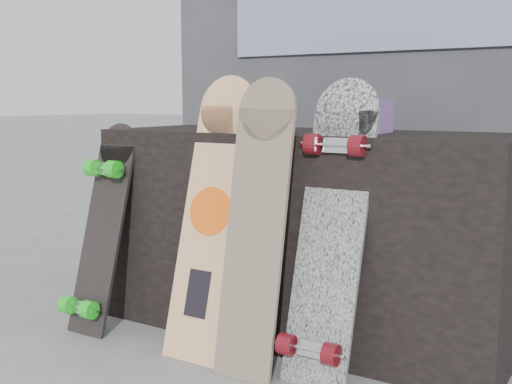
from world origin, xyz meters
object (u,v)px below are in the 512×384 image
Objects in this scene: longboard_geisha at (212,207)px; skateboard_dark at (101,225)px; longboard_cascadia at (331,225)px; vendor_table at (305,232)px; longboard_celtic at (257,218)px.

skateboard_dark is at bearing -174.62° from longboard_geisha.
vendor_table is at bearing 128.51° from longboard_cascadia.
longboard_geisha is at bearing 5.38° from skateboard_dark.
skateboard_dark is at bearing 177.91° from longboard_celtic.
longboard_cascadia is (0.46, 0.02, -0.02)m from longboard_geisha.
longboard_cascadia is (0.27, -0.34, 0.11)m from vendor_table.
longboard_geisha is 1.02× the size of longboard_cascadia.
longboard_celtic reaches higher than skateboard_dark.
longboard_celtic is 0.25m from longboard_cascadia.
longboard_celtic is (0.24, -0.08, -0.00)m from longboard_geisha.
longboard_celtic is 1.00× the size of longboard_cascadia.
longboard_celtic reaches higher than longboard_cascadia.
vendor_table is at bearing 61.29° from longboard_geisha.
longboard_celtic reaches higher than vendor_table.
longboard_geisha is at bearing -177.56° from longboard_cascadia.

